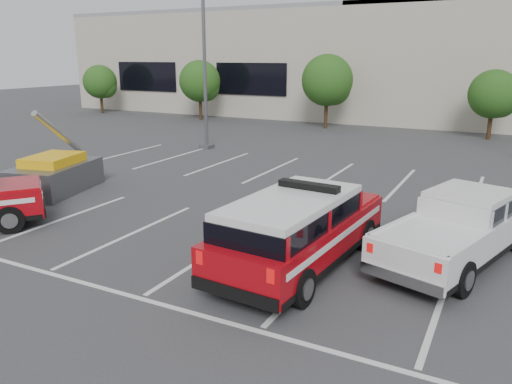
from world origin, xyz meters
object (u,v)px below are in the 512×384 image
at_px(tree_far_left, 101,83).
at_px(white_pickup, 459,234).
at_px(light_pole_left, 204,46).
at_px(tree_mid_right, 495,96).
at_px(fire_chief_suv, 299,235).
at_px(tree_mid_left, 329,82).
at_px(convention_building, 435,56).
at_px(tree_left, 201,83).
at_px(utility_rig, 51,175).

height_order(tree_far_left, white_pickup, tree_far_left).
height_order(light_pole_left, white_pickup, light_pole_left).
bearing_deg(tree_mid_right, fire_chief_suv, -97.46).
relative_size(tree_far_left, tree_mid_left, 0.82).
xyz_separation_m(convention_building, tree_mid_right, (4.91, -9.82, -2.22)).
bearing_deg(tree_far_left, convention_building, 21.37).
bearing_deg(fire_chief_suv, white_pickup, 37.93).
distance_m(convention_building, tree_mid_left, 11.19).
height_order(tree_far_left, tree_left, tree_left).
xyz_separation_m(convention_building, light_pole_left, (-8.18, -19.86, 0.47)).
distance_m(fire_chief_suv, white_pickup, 3.85).
relative_size(tree_far_left, utility_rig, 1.03).
bearing_deg(white_pickup, tree_left, 152.72).
distance_m(tree_far_left, light_pole_left, 19.85).
xyz_separation_m(tree_mid_right, light_pole_left, (-13.09, -10.05, 2.68)).
relative_size(tree_far_left, fire_chief_suv, 0.71).
height_order(tree_mid_left, utility_rig, tree_mid_left).
distance_m(tree_mid_right, fire_chief_suv, 22.23).
relative_size(convention_building, tree_far_left, 15.04).
relative_size(light_pole_left, utility_rig, 2.64).
relative_size(tree_far_left, white_pickup, 0.71).
bearing_deg(tree_mid_left, white_pickup, -62.51).
distance_m(tree_mid_left, white_pickup, 22.52).
bearing_deg(tree_left, tree_mid_left, 0.00).
xyz_separation_m(tree_far_left, tree_mid_right, (30.00, 0.00, 0.00)).
height_order(tree_far_left, light_pole_left, light_pole_left).
distance_m(light_pole_left, utility_rig, 10.88).
bearing_deg(tree_left, convention_building, 33.05).
distance_m(fire_chief_suv, utility_rig, 10.66).
distance_m(convention_building, fire_chief_suv, 32.10).
relative_size(tree_left, utility_rig, 1.14).
distance_m(tree_left, fire_chief_suv, 27.93).
relative_size(tree_mid_left, utility_rig, 1.25).
bearing_deg(white_pickup, tree_far_left, 163.83).
bearing_deg(tree_far_left, white_pickup, -33.22).
relative_size(convention_building, tree_mid_left, 12.38).
bearing_deg(utility_rig, white_pickup, -13.59).
distance_m(convention_building, tree_left, 18.11).
relative_size(tree_mid_right, fire_chief_suv, 0.71).
bearing_deg(tree_far_left, tree_mid_left, 0.00).
relative_size(tree_far_left, tree_left, 0.90).
height_order(fire_chief_suv, utility_rig, utility_rig).
height_order(convention_building, tree_mid_right, convention_building).
bearing_deg(tree_left, fire_chief_suv, -52.08).
bearing_deg(convention_building, fire_chief_suv, -86.34).
distance_m(light_pole_left, fire_chief_suv, 16.31).
distance_m(convention_building, tree_far_left, 27.03).
xyz_separation_m(fire_chief_suv, utility_rig, (-10.45, 2.08, -0.19)).
xyz_separation_m(convention_building, tree_far_left, (-25.09, -9.82, -2.22)).
xyz_separation_m(convention_building, white_pickup, (5.25, -29.68, -4.06)).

